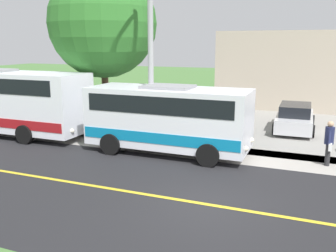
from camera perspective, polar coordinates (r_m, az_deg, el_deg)
The scene contains 10 objects.
ground_plane at distance 11.05m, azimuth 6.02°, elevation -11.95°, with size 120.00×120.00×0.00m, color #477238.
road_surface at distance 11.05m, azimuth 6.02°, elevation -11.93°, with size 8.00×100.00×0.01m, color black.
sidewalk at distance 15.81m, azimuth 11.21°, elevation -4.47°, with size 2.40×100.00×0.01m, color #9E9991.
parking_lot_surface at distance 22.57m, azimuth 22.18°, elevation -0.04°, with size 14.00×36.00×0.01m, color gray.
road_centre_line at distance 11.04m, azimuth 6.02°, elevation -11.91°, with size 0.16×100.00×0.00m, color gold.
shuttle_bus_front at distance 15.61m, azimuth 0.03°, elevation 1.56°, with size 2.72×6.93×2.88m.
pedestrian_with_bags at distance 15.35m, azimuth 23.56°, elevation -2.22°, with size 0.72×0.34×1.73m.
street_light_pole at distance 16.03m, azimuth -2.88°, elevation 12.70°, with size 1.97×0.24×8.40m.
parked_car_near at distance 20.90m, azimuth 18.95°, elevation 1.18°, with size 4.43×2.08×1.45m.
tree_curbside at distance 20.06m, azimuth -10.00°, elevation 15.27°, with size 5.60×5.60×8.39m.
Camera 1 is at (9.70, 2.66, 4.58)m, focal length 39.57 mm.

